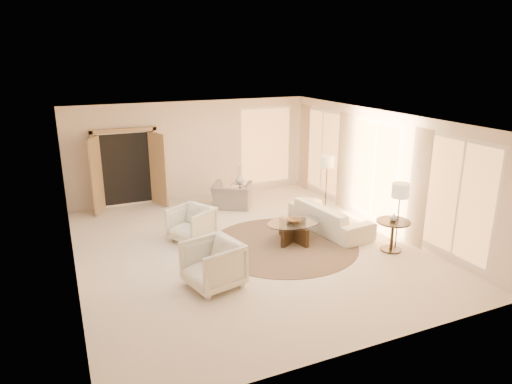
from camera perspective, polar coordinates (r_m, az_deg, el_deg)
name	(u,v)px	position (r m, az deg, el deg)	size (l,w,h in m)	color
room	(246,186)	(9.60, -1.22, 0.79)	(7.04, 8.04, 2.83)	beige
windows_right	(376,171)	(11.42, 14.79, 2.60)	(0.10, 6.40, 2.40)	#FFB466
window_back_corner	(266,146)	(14.03, 1.25, 5.76)	(1.70, 0.10, 2.40)	#FFB466
curtains_right	(352,165)	(12.09, 11.96, 3.34)	(0.06, 5.20, 2.60)	#BEA88B
french_doors	(127,169)	(12.80, -15.82, 2.72)	(1.95, 0.66, 2.16)	tan
area_rug	(283,244)	(10.20, 3.38, -6.56)	(3.32, 3.32, 0.01)	#3B2A1F
sofa	(330,217)	(11.03, 9.19, -3.10)	(2.24, 0.88, 0.65)	silver
armchair_left	(192,223)	(10.35, -8.06, -3.80)	(0.84, 0.78, 0.86)	silver
armchair_right	(213,262)	(8.32, -5.40, -8.75)	(0.91, 0.86, 0.94)	silver
accent_chair	(232,192)	(12.48, -2.99, 0.05)	(1.03, 0.67, 0.90)	gray
coffee_table	(294,229)	(10.28, 4.72, -4.67)	(1.67, 1.67, 0.47)	black
end_table	(393,230)	(10.16, 16.70, -4.60)	(0.71, 0.71, 0.68)	black
side_table	(240,192)	(12.76, -2.02, 0.06)	(0.52, 0.52, 0.60)	black
floor_lamp_near	(327,164)	(12.16, 8.89, 3.50)	(0.37, 0.37, 1.51)	black
floor_lamp_far	(400,194)	(9.99, 17.58, -0.19)	(0.36, 0.36, 1.48)	black
bowl	(294,221)	(10.20, 4.75, -3.57)	(0.31, 0.31, 0.08)	brown
end_vase	(394,217)	(10.06, 16.84, -3.05)	(0.17, 0.17, 0.17)	silver
side_vase	(240,179)	(12.66, -2.04, 1.64)	(0.25, 0.25, 0.26)	silver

